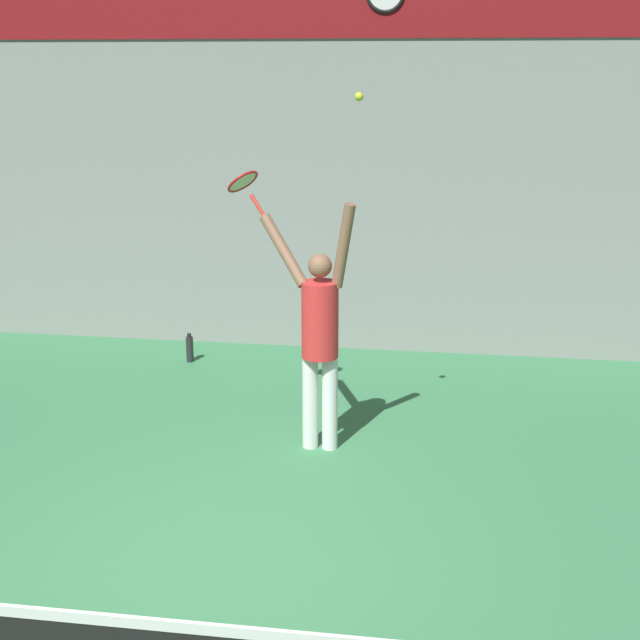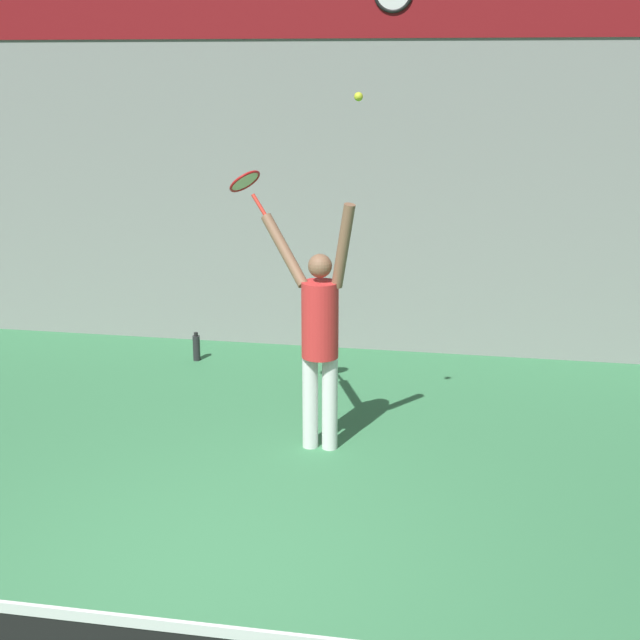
% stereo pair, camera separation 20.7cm
% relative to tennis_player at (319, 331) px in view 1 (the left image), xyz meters
% --- Properties ---
extents(ground_plane, '(18.00, 18.00, 0.00)m').
position_rel_tennis_player_xyz_m(ground_plane, '(-0.37, -2.10, -1.02)').
color(ground_plane, '#387A4C').
extents(back_wall, '(18.00, 0.10, 5.00)m').
position_rel_tennis_player_xyz_m(back_wall, '(-0.37, 2.77, 1.48)').
color(back_wall, gray).
rests_on(back_wall, ground_plane).
extents(tennis_player, '(0.87, 0.51, 2.08)m').
position_rel_tennis_player_xyz_m(tennis_player, '(0.00, 0.00, 0.00)').
color(tennis_player, white).
rests_on(tennis_player, ground_plane).
extents(tennis_racket, '(0.39, 0.37, 0.38)m').
position_rel_tennis_player_xyz_m(tennis_racket, '(-0.69, 0.40, 1.12)').
color(tennis_racket, red).
extents(tennis_ball, '(0.07, 0.07, 0.07)m').
position_rel_tennis_player_xyz_m(tennis_ball, '(0.31, -0.10, 1.85)').
color(tennis_ball, '#CCDB2D').
extents(water_bottle, '(0.08, 0.08, 0.32)m').
position_rel_tennis_player_xyz_m(water_bottle, '(-1.72, 2.00, -0.88)').
color(water_bottle, '#262628').
rests_on(water_bottle, ground_plane).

